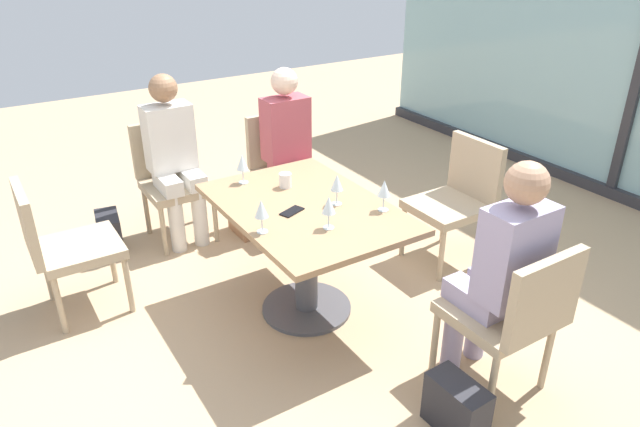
{
  "coord_description": "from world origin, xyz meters",
  "views": [
    {
      "loc": [
        2.59,
        -1.54,
        2.18
      ],
      "look_at": [
        0.0,
        0.1,
        0.65
      ],
      "focal_mm": 32.51,
      "sensor_mm": 36.0,
      "label": 1
    }
  ],
  "objects_px": {
    "chair_near_window": "(457,194)",
    "handbag_1": "(245,217)",
    "person_far_right": "(502,266)",
    "cell_phone_on_table": "(292,211)",
    "chair_far_right": "(513,312)",
    "wine_glass_1": "(384,189)",
    "person_side_end": "(173,153)",
    "chair_front_left": "(61,242)",
    "handbag_0": "(456,407)",
    "chair_side_end": "(172,174)",
    "dining_table_main": "(306,234)",
    "handbag_2": "(110,232)",
    "coffee_cup": "(285,180)",
    "wine_glass_3": "(329,206)",
    "wine_glass_0": "(337,183)",
    "wine_glass_4": "(261,210)",
    "wine_glass_2": "(242,163)",
    "chair_far_left": "(284,164)",
    "person_far_left": "(290,144)"
  },
  "relations": [
    {
      "from": "dining_table_main",
      "to": "handbag_2",
      "type": "height_order",
      "value": "dining_table_main"
    },
    {
      "from": "person_side_end",
      "to": "cell_phone_on_table",
      "type": "xyz_separation_m",
      "value": [
        1.35,
        0.22,
        0.03
      ]
    },
    {
      "from": "chair_side_end",
      "to": "wine_glass_4",
      "type": "bearing_deg",
      "value": -1.25
    },
    {
      "from": "wine_glass_3",
      "to": "wine_glass_4",
      "type": "relative_size",
      "value": 1.0
    },
    {
      "from": "chair_far_right",
      "to": "chair_side_end",
      "type": "height_order",
      "value": "same"
    },
    {
      "from": "chair_far_right",
      "to": "wine_glass_1",
      "type": "relative_size",
      "value": 4.7
    },
    {
      "from": "dining_table_main",
      "to": "coffee_cup",
      "type": "height_order",
      "value": "coffee_cup"
    },
    {
      "from": "cell_phone_on_table",
      "to": "handbag_2",
      "type": "distance_m",
      "value": 1.74
    },
    {
      "from": "wine_glass_3",
      "to": "wine_glass_4",
      "type": "bearing_deg",
      "value": -114.97
    },
    {
      "from": "dining_table_main",
      "to": "wine_glass_2",
      "type": "bearing_deg",
      "value": -161.74
    },
    {
      "from": "chair_side_end",
      "to": "person_far_left",
      "type": "bearing_deg",
      "value": 64.42
    },
    {
      "from": "person_side_end",
      "to": "wine_glass_1",
      "type": "bearing_deg",
      "value": 22.43
    },
    {
      "from": "chair_near_window",
      "to": "person_far_left",
      "type": "height_order",
      "value": "person_far_left"
    },
    {
      "from": "chair_far_left",
      "to": "cell_phone_on_table",
      "type": "xyz_separation_m",
      "value": [
        1.18,
        -0.6,
        0.24
      ]
    },
    {
      "from": "chair_near_window",
      "to": "coffee_cup",
      "type": "bearing_deg",
      "value": -103.44
    },
    {
      "from": "person_side_end",
      "to": "coffee_cup",
      "type": "relative_size",
      "value": 14.0
    },
    {
      "from": "chair_front_left",
      "to": "handbag_1",
      "type": "xyz_separation_m",
      "value": [
        -0.36,
        1.35,
        -0.36
      ]
    },
    {
      "from": "person_far_right",
      "to": "handbag_2",
      "type": "distance_m",
      "value": 2.86
    },
    {
      "from": "wine_glass_0",
      "to": "handbag_2",
      "type": "height_order",
      "value": "wine_glass_0"
    },
    {
      "from": "handbag_0",
      "to": "handbag_1",
      "type": "distance_m",
      "value": 2.34
    },
    {
      "from": "wine_glass_1",
      "to": "handbag_0",
      "type": "height_order",
      "value": "wine_glass_1"
    },
    {
      "from": "wine_glass_0",
      "to": "wine_glass_4",
      "type": "xyz_separation_m",
      "value": [
        0.07,
        -0.52,
        0.0
      ]
    },
    {
      "from": "chair_side_end",
      "to": "person_far_right",
      "type": "height_order",
      "value": "person_far_right"
    },
    {
      "from": "handbag_1",
      "to": "chair_front_left",
      "type": "bearing_deg",
      "value": -75.18
    },
    {
      "from": "chair_far_right",
      "to": "person_far_right",
      "type": "distance_m",
      "value": 0.23
    },
    {
      "from": "handbag_1",
      "to": "coffee_cup",
      "type": "bearing_deg",
      "value": -6.19
    },
    {
      "from": "person_side_end",
      "to": "chair_side_end",
      "type": "bearing_deg",
      "value": -180.0
    },
    {
      "from": "handbag_2",
      "to": "wine_glass_4",
      "type": "bearing_deg",
      "value": 26.19
    },
    {
      "from": "wine_glass_3",
      "to": "cell_phone_on_table",
      "type": "relative_size",
      "value": 1.28
    },
    {
      "from": "person_far_right",
      "to": "cell_phone_on_table",
      "type": "bearing_deg",
      "value": -149.21
    },
    {
      "from": "wine_glass_4",
      "to": "dining_table_main",
      "type": "bearing_deg",
      "value": 113.72
    },
    {
      "from": "wine_glass_3",
      "to": "chair_near_window",
      "type": "bearing_deg",
      "value": 103.51
    },
    {
      "from": "chair_front_left",
      "to": "person_far_right",
      "type": "distance_m",
      "value": 2.5
    },
    {
      "from": "chair_front_left",
      "to": "person_far_right",
      "type": "xyz_separation_m",
      "value": [
        1.8,
        1.72,
        0.2
      ]
    },
    {
      "from": "dining_table_main",
      "to": "person_side_end",
      "type": "height_order",
      "value": "person_side_end"
    },
    {
      "from": "chair_near_window",
      "to": "handbag_1",
      "type": "xyz_separation_m",
      "value": [
        -1.13,
        -1.12,
        -0.36
      ]
    },
    {
      "from": "chair_front_left",
      "to": "cell_phone_on_table",
      "type": "bearing_deg",
      "value": 54.48
    },
    {
      "from": "handbag_0",
      "to": "wine_glass_0",
      "type": "bearing_deg",
      "value": 174.81
    },
    {
      "from": "person_side_end",
      "to": "handbag_0",
      "type": "distance_m",
      "value": 2.62
    },
    {
      "from": "person_side_end",
      "to": "wine_glass_3",
      "type": "relative_size",
      "value": 6.81
    },
    {
      "from": "wine_glass_2",
      "to": "handbag_0",
      "type": "relative_size",
      "value": 0.62
    },
    {
      "from": "chair_front_left",
      "to": "handbag_2",
      "type": "height_order",
      "value": "chair_front_left"
    },
    {
      "from": "chair_far_left",
      "to": "person_far_right",
      "type": "height_order",
      "value": "person_far_right"
    },
    {
      "from": "dining_table_main",
      "to": "handbag_2",
      "type": "xyz_separation_m",
      "value": [
        -1.43,
        -0.84,
        -0.4
      ]
    },
    {
      "from": "dining_table_main",
      "to": "wine_glass_2",
      "type": "relative_size",
      "value": 6.78
    },
    {
      "from": "wine_glass_2",
      "to": "wine_glass_4",
      "type": "xyz_separation_m",
      "value": [
        0.64,
        -0.2,
        0.0
      ]
    },
    {
      "from": "chair_far_right",
      "to": "wine_glass_1",
      "type": "bearing_deg",
      "value": -170.18
    },
    {
      "from": "dining_table_main",
      "to": "wine_glass_0",
      "type": "relative_size",
      "value": 6.78
    },
    {
      "from": "wine_glass_3",
      "to": "handbag_2",
      "type": "bearing_deg",
      "value": -155.3
    },
    {
      "from": "chair_near_window",
      "to": "cell_phone_on_table",
      "type": "bearing_deg",
      "value": -88.48
    }
  ]
}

